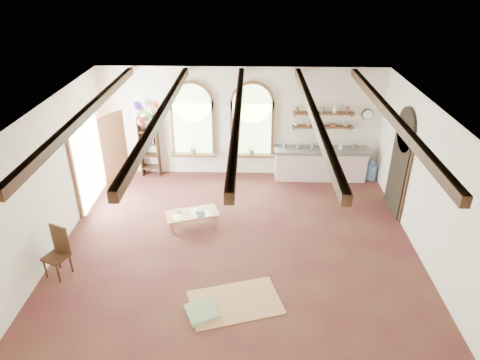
{
  "coord_description": "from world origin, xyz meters",
  "views": [
    {
      "loc": [
        0.27,
        -8.11,
        5.87
      ],
      "look_at": [
        0.03,
        0.6,
        1.27
      ],
      "focal_mm": 32.0,
      "sensor_mm": 36.0,
      "label": 1
    }
  ],
  "objects_px": {
    "side_chair": "(58,262)",
    "balloon_cluster": "(147,111)",
    "coffee_table": "(192,214)",
    "kitchen_counter": "(320,164)"
  },
  "relations": [
    {
      "from": "coffee_table",
      "to": "kitchen_counter",
      "type": "bearing_deg",
      "value": 37.21
    },
    {
      "from": "side_chair",
      "to": "balloon_cluster",
      "type": "height_order",
      "value": "balloon_cluster"
    },
    {
      "from": "coffee_table",
      "to": "side_chair",
      "type": "height_order",
      "value": "side_chair"
    },
    {
      "from": "kitchen_counter",
      "to": "side_chair",
      "type": "distance_m",
      "value": 7.43
    },
    {
      "from": "side_chair",
      "to": "balloon_cluster",
      "type": "relative_size",
      "value": 0.95
    },
    {
      "from": "coffee_table",
      "to": "balloon_cluster",
      "type": "bearing_deg",
      "value": 126.95
    },
    {
      "from": "side_chair",
      "to": "balloon_cluster",
      "type": "distance_m",
      "value": 4.28
    },
    {
      "from": "coffee_table",
      "to": "balloon_cluster",
      "type": "xyz_separation_m",
      "value": [
        -1.28,
        1.7,
        2.02
      ]
    },
    {
      "from": "kitchen_counter",
      "to": "balloon_cluster",
      "type": "bearing_deg",
      "value": -169.22
    },
    {
      "from": "coffee_table",
      "to": "balloon_cluster",
      "type": "distance_m",
      "value": 2.94
    }
  ]
}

